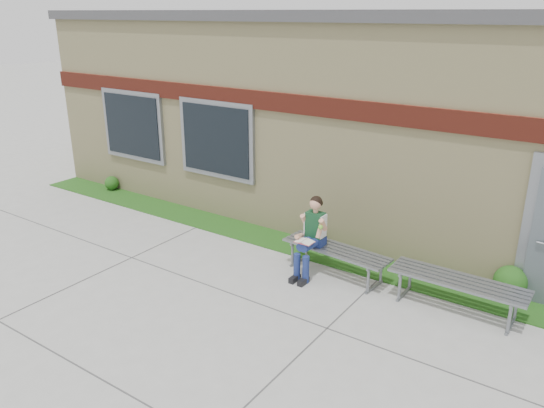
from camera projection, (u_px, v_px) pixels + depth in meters
The scene contains 9 objects.
ground at pixel (248, 322), 7.55m from camera, with size 80.00×80.00×0.00m, color #9E9E99.
grass_strip at pixel (335, 256), 9.56m from camera, with size 16.00×0.80×0.02m, color #144D14.
school_building at pixel (413, 113), 11.47m from camera, with size 16.20×6.22×4.20m.
bench_left at pixel (336, 254), 8.80m from camera, with size 1.90×0.68×0.48m.
bench_right at pixel (457, 286), 7.73m from camera, with size 1.97×0.56×0.51m.
girl at pixel (311, 235), 8.72m from camera, with size 0.47×0.77×1.34m.
shrub_west at pixel (112, 183), 13.07m from camera, with size 0.34×0.34×0.34m, color #144D14.
shrub_mid at pixel (312, 234), 10.03m from camera, with size 0.36×0.36×0.36m, color #144D14.
shrub_east at pixel (510, 282), 8.13m from camera, with size 0.50×0.50×0.50m, color #144D14.
Camera 1 is at (3.97, -5.18, 4.17)m, focal length 35.00 mm.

